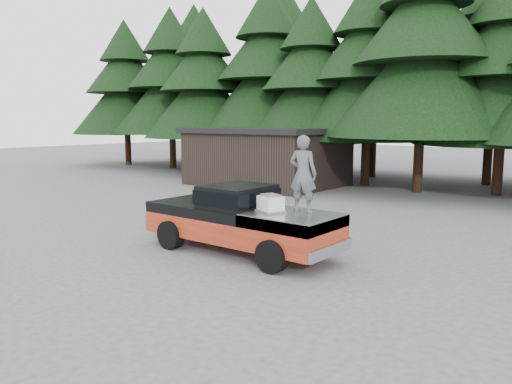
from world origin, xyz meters
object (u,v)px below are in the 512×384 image
Objects in this scene: man_on_bed at (303,174)px; air_compressor at (271,205)px; pickup_truck at (240,230)px; utility_building at (267,156)px.

air_compressor is at bearing 28.86° from man_on_bed.
pickup_truck is at bearing -168.81° from air_compressor.
air_compressor is 0.07× the size of utility_building.
air_compressor is at bearing -52.10° from utility_building.
man_on_bed is (0.65, 0.54, 0.81)m from air_compressor.
man_on_bed is (1.86, 0.34, 1.68)m from pickup_truck.
pickup_truck is 15.18m from utility_building.
man_on_bed reaches higher than pickup_truck.
man_on_bed reaches higher than utility_building.
utility_building is at bearing -60.24° from man_on_bed.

